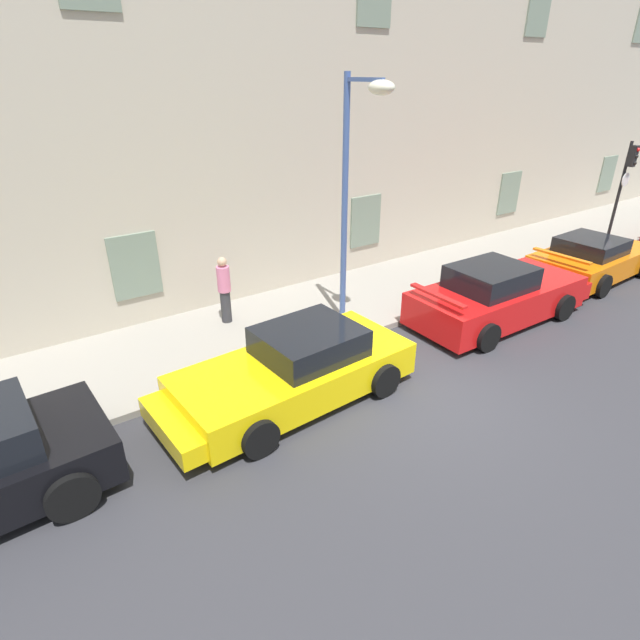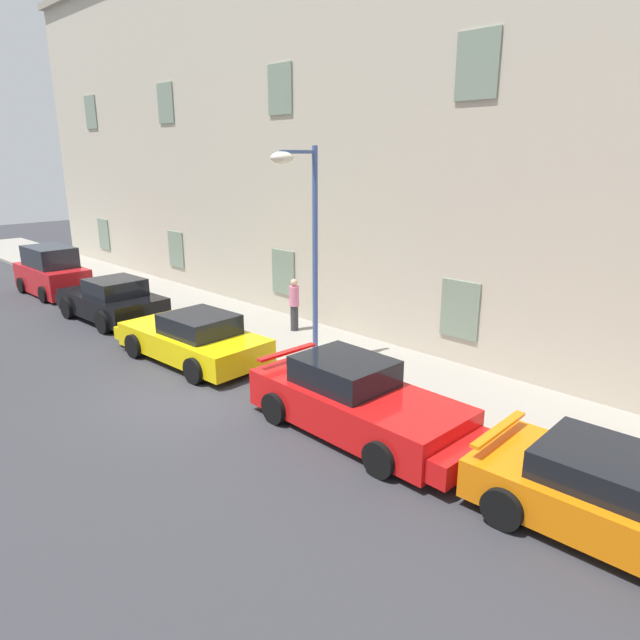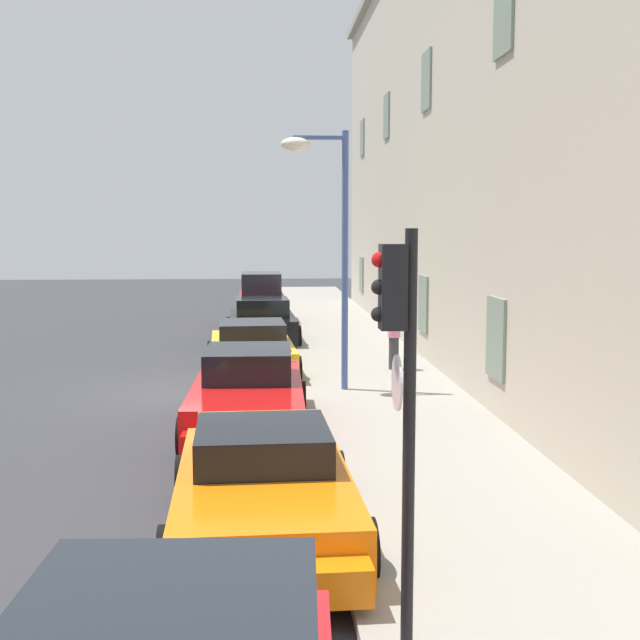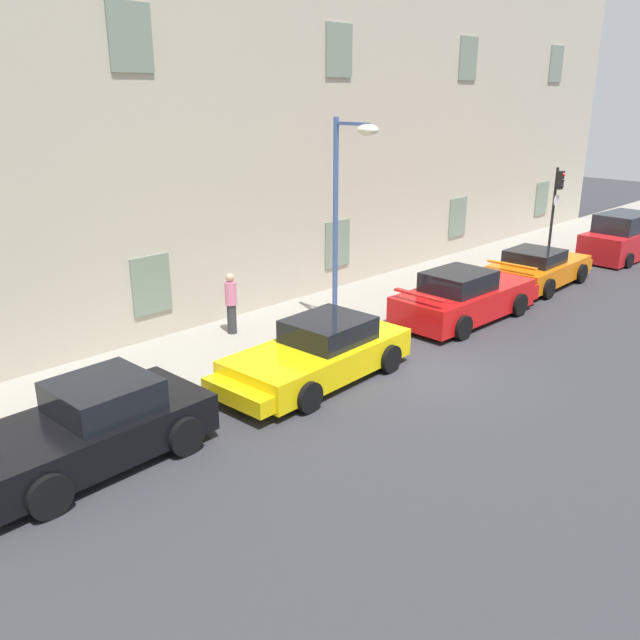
# 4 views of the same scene
# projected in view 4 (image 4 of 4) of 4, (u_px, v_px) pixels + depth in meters

# --- Properties ---
(ground_plane) EXTENTS (80.00, 80.00, 0.00)m
(ground_plane) POSITION_uv_depth(u_px,v_px,m) (421.00, 371.00, 15.60)
(ground_plane) COLOR #333338
(sidewalk) EXTENTS (60.00, 3.49, 0.14)m
(sidewalk) POSITION_uv_depth(u_px,v_px,m) (297.00, 326.00, 18.43)
(sidewalk) COLOR gray
(sidewalk) RESTS_ON ground
(building_facade) EXTENTS (42.80, 5.31, 12.67)m
(building_facade) POSITION_uv_depth(u_px,v_px,m) (196.00, 87.00, 19.16)
(building_facade) COLOR #BCB29E
(building_facade) RESTS_ON ground
(sportscar_red_lead) EXTENTS (4.55, 2.34, 1.46)m
(sportscar_red_lead) POSITION_uv_depth(u_px,v_px,m) (83.00, 432.00, 11.48)
(sportscar_red_lead) COLOR black
(sportscar_red_lead) RESTS_ON ground
(sportscar_yellow_flank) EXTENTS (4.98, 2.36, 1.36)m
(sportscar_yellow_flank) POSITION_uv_depth(u_px,v_px,m) (314.00, 356.00, 14.92)
(sportscar_yellow_flank) COLOR yellow
(sportscar_yellow_flank) RESTS_ON ground
(sportscar_white_middle) EXTENTS (5.06, 2.18, 1.48)m
(sportscar_white_middle) POSITION_uv_depth(u_px,v_px,m) (467.00, 297.00, 19.10)
(sportscar_white_middle) COLOR red
(sportscar_white_middle) RESTS_ON ground
(sportscar_tail_end) EXTENTS (4.56, 2.31, 1.26)m
(sportscar_tail_end) POSITION_uv_depth(u_px,v_px,m) (539.00, 268.00, 22.54)
(sportscar_tail_end) COLOR orange
(sportscar_tail_end) RESTS_ON ground
(hatchback_distant) EXTENTS (4.00, 2.06, 1.80)m
(hatchback_distant) POSITION_uv_depth(u_px,v_px,m) (622.00, 239.00, 25.90)
(hatchback_distant) COLOR red
(hatchback_distant) RESTS_ON ground
(traffic_light) EXTENTS (0.44, 0.36, 3.48)m
(traffic_light) POSITION_uv_depth(u_px,v_px,m) (556.00, 198.00, 24.58)
(traffic_light) COLOR black
(traffic_light) RESTS_ON sidewalk
(street_lamp) EXTENTS (0.44, 1.42, 5.49)m
(street_lamp) POSITION_uv_depth(u_px,v_px,m) (348.00, 187.00, 16.80)
(street_lamp) COLOR #3F5999
(street_lamp) RESTS_ON sidewalk
(pedestrian_admiring) EXTENTS (0.36, 0.36, 1.64)m
(pedestrian_admiring) POSITION_uv_depth(u_px,v_px,m) (231.00, 302.00, 17.41)
(pedestrian_admiring) COLOR #333338
(pedestrian_admiring) RESTS_ON sidewalk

